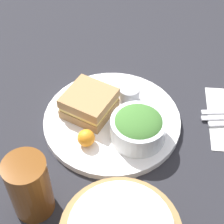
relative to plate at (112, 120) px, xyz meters
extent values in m
plane|color=#232328|center=(0.00, 0.00, -0.01)|extent=(4.00, 4.00, 0.00)
cylinder|color=white|center=(0.00, 0.00, 0.00)|extent=(0.31, 0.31, 0.02)
cube|color=#A37A4C|center=(0.05, -0.02, 0.02)|extent=(0.13, 0.13, 0.02)
cube|color=#E5C666|center=(0.05, -0.02, 0.04)|extent=(0.13, 0.13, 0.01)
cube|color=#A37A4C|center=(0.05, -0.02, 0.05)|extent=(0.13, 0.13, 0.02)
cylinder|color=white|center=(-0.06, 0.05, 0.03)|extent=(0.12, 0.12, 0.05)
ellipsoid|color=#3D702D|center=(-0.06, 0.05, 0.05)|extent=(0.11, 0.11, 0.04)
cylinder|color=#99999E|center=(-0.03, -0.06, 0.03)|extent=(0.05, 0.05, 0.04)
sphere|color=orange|center=(0.05, 0.08, 0.03)|extent=(0.04, 0.04, 0.04)
cylinder|color=brown|center=(0.12, 0.22, 0.06)|extent=(0.08, 0.08, 0.13)
camera|label=1|loc=(-0.05, 0.56, 0.63)|focal=60.00mm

